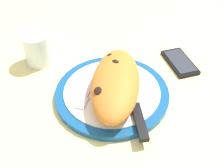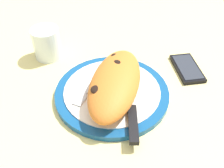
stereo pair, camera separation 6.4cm
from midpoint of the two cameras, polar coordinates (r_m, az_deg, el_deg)
ground_plane at (r=67.73cm, az=2.71°, el=-3.44°), size 150.00×150.00×3.00cm
plate at (r=66.06cm, az=2.77°, el=-2.01°), size 28.42×28.42×1.82cm
calzone at (r=62.50cm, az=3.59°, el=0.10°), size 26.02×12.45×6.46cm
fork at (r=66.05cm, az=-1.89°, el=-0.61°), size 17.71×4.43×0.40cm
knife at (r=59.88cm, az=7.47°, el=-6.44°), size 23.45×7.95×1.20cm
smartphone at (r=77.63cm, az=18.22°, el=3.17°), size 13.79×10.80×1.16cm
water_glass at (r=78.59cm, az=-11.58°, el=8.17°), size 7.87×7.87×8.99cm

